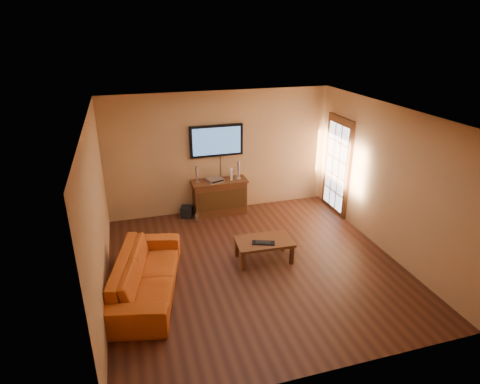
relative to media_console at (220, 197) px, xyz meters
name	(u,v)px	position (x,y,z in m)	size (l,w,h in m)	color
ground_plane	(255,265)	(0.09, -2.26, -0.40)	(5.00, 5.00, 0.00)	#33170E
room_walls	(245,165)	(0.09, -1.63, 1.29)	(5.00, 5.00, 5.00)	tan
french_door	(337,167)	(2.55, -0.56, 0.65)	(0.07, 1.02, 2.22)	#472310
media_console	(220,197)	(0.00, 0.00, 0.00)	(1.23, 0.47, 0.79)	#472310
television	(216,141)	(0.00, 0.19, 1.24)	(1.17, 0.08, 0.69)	black
coffee_table	(264,243)	(0.30, -2.13, -0.05)	(1.03, 0.65, 0.40)	#472310
sofa	(146,269)	(-1.80, -2.49, 0.04)	(2.22, 0.65, 0.87)	#B94D14
speaker_left	(197,175)	(-0.49, 0.03, 0.56)	(0.10, 0.10, 0.36)	silver
speaker_right	(238,171)	(0.44, 0.01, 0.58)	(0.11, 0.11, 0.41)	silver
av_receiver	(215,180)	(-0.11, -0.03, 0.43)	(0.34, 0.24, 0.08)	silver
game_console	(232,174)	(0.28, 0.01, 0.51)	(0.05, 0.17, 0.23)	white
subwoofer	(187,212)	(-0.75, 0.03, -0.28)	(0.24, 0.24, 0.24)	black
bottle	(197,217)	(-0.58, -0.26, -0.30)	(0.07, 0.07, 0.21)	white
keyboard	(263,243)	(0.25, -2.22, 0.02)	(0.43, 0.28, 0.02)	black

